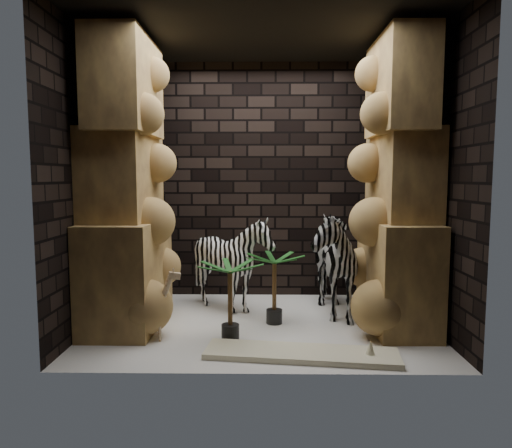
{
  "coord_description": "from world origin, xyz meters",
  "views": [
    {
      "loc": [
        0.02,
        -4.8,
        1.55
      ],
      "look_at": [
        -0.05,
        0.15,
        1.05
      ],
      "focal_mm": 32.7,
      "sensor_mm": 36.0,
      "label": 1
    }
  ],
  "objects_px": {
    "zebra_right": "(325,252)",
    "giraffe_toy": "(149,304)",
    "surfboard": "(301,353)",
    "palm_front": "(274,288)",
    "palm_back": "(230,301)",
    "zebra_left": "(232,268)"
  },
  "relations": [
    {
      "from": "zebra_right",
      "to": "giraffe_toy",
      "type": "xyz_separation_m",
      "value": [
        -1.78,
        -0.93,
        -0.35
      ]
    },
    {
      "from": "zebra_right",
      "to": "giraffe_toy",
      "type": "height_order",
      "value": "zebra_right"
    },
    {
      "from": "giraffe_toy",
      "to": "palm_back",
      "type": "height_order",
      "value": "palm_back"
    },
    {
      "from": "giraffe_toy",
      "to": "zebra_left",
      "type": "bearing_deg",
      "value": 39.6
    },
    {
      "from": "palm_front",
      "to": "palm_back",
      "type": "height_order",
      "value": "palm_back"
    },
    {
      "from": "zebra_left",
      "to": "giraffe_toy",
      "type": "bearing_deg",
      "value": -130.73
    },
    {
      "from": "zebra_right",
      "to": "palm_back",
      "type": "bearing_deg",
      "value": -145.92
    },
    {
      "from": "zebra_right",
      "to": "palm_front",
      "type": "height_order",
      "value": "zebra_right"
    },
    {
      "from": "zebra_right",
      "to": "zebra_left",
      "type": "relative_size",
      "value": 1.26
    },
    {
      "from": "zebra_right",
      "to": "palm_back",
      "type": "relative_size",
      "value": 1.85
    },
    {
      "from": "zebra_left",
      "to": "palm_front",
      "type": "distance_m",
      "value": 0.68
    },
    {
      "from": "zebra_left",
      "to": "palm_back",
      "type": "relative_size",
      "value": 1.47
    },
    {
      "from": "zebra_left",
      "to": "surfboard",
      "type": "bearing_deg",
      "value": -68.88
    },
    {
      "from": "giraffe_toy",
      "to": "palm_back",
      "type": "distance_m",
      "value": 0.76
    },
    {
      "from": "zebra_right",
      "to": "palm_back",
      "type": "height_order",
      "value": "zebra_right"
    },
    {
      "from": "giraffe_toy",
      "to": "surfboard",
      "type": "xyz_separation_m",
      "value": [
        1.41,
        -0.37,
        -0.33
      ]
    },
    {
      "from": "zebra_right",
      "to": "palm_front",
      "type": "relative_size",
      "value": 1.86
    },
    {
      "from": "zebra_left",
      "to": "palm_front",
      "type": "xyz_separation_m",
      "value": [
        0.48,
        -0.46,
        -0.13
      ]
    },
    {
      "from": "zebra_left",
      "to": "palm_front",
      "type": "height_order",
      "value": "zebra_left"
    },
    {
      "from": "palm_front",
      "to": "palm_back",
      "type": "xyz_separation_m",
      "value": [
        -0.43,
        -0.51,
        0.0
      ]
    },
    {
      "from": "palm_front",
      "to": "surfboard",
      "type": "bearing_deg",
      "value": -77.01
    },
    {
      "from": "zebra_right",
      "to": "giraffe_toy",
      "type": "bearing_deg",
      "value": -159.51
    }
  ]
}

